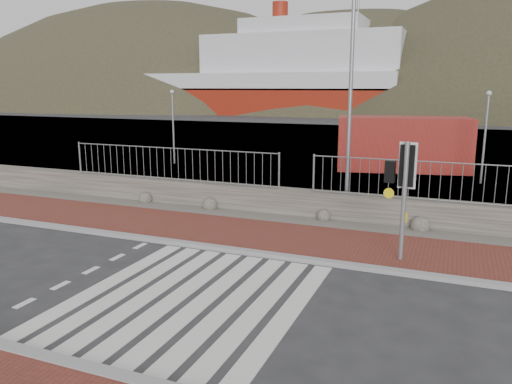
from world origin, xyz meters
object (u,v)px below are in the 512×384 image
at_px(streetlight, 354,88).
at_px(shipping_container, 403,144).
at_px(ferry, 264,80).
at_px(traffic_signal_far, 404,176).

distance_m(streetlight, shipping_container, 10.83).
bearing_deg(ferry, streetlight, -66.28).
bearing_deg(shipping_container, streetlight, -104.98).
relative_size(ferry, traffic_signal_far, 16.58).
relative_size(traffic_signal_far, shipping_container, 0.46).
bearing_deg(traffic_signal_far, ferry, -59.02).
height_order(ferry, shipping_container, ferry).
distance_m(traffic_signal_far, shipping_container, 14.71).
xyz_separation_m(ferry, streetlight, (26.29, -59.83, -1.10)).
relative_size(streetlight, shipping_container, 1.15).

